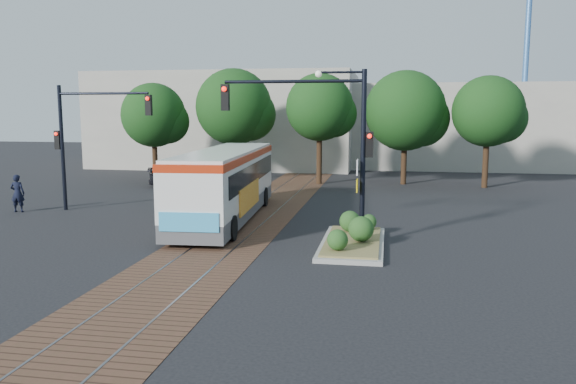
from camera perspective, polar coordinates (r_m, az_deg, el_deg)
name	(u,v)px	position (r m, az deg, el deg)	size (l,w,h in m)	color
ground	(231,235)	(22.06, -5.83, -4.33)	(120.00, 120.00, 0.00)	black
trackbed	(255,216)	(25.85, -3.40, -2.43)	(3.60, 40.00, 0.02)	#533526
tree_row	(316,110)	(37.42, 2.86, 8.31)	(26.40, 5.60, 7.67)	#382314
warehouses	(314,122)	(49.87, 2.68, 7.09)	(40.00, 13.00, 8.00)	#ADA899
crane	(527,43)	(56.33, 23.11, 13.79)	(8.00, 0.50, 18.00)	#3F72B2
city_bus	(226,181)	(24.96, -6.31, 1.14)	(3.19, 11.68, 3.09)	#4C4C4E
traffic_island	(353,236)	(20.32, 6.67, -4.48)	(2.20, 5.20, 1.13)	gray
signal_pole_main	(328,129)	(20.01, 4.11, 6.43)	(5.49, 0.46, 6.00)	black
signal_pole_left	(83,130)	(28.57, -20.11, 5.89)	(4.99, 0.34, 6.00)	black
officer	(18,193)	(29.63, -25.78, -0.12)	(0.66, 0.43, 1.81)	black
parked_car	(183,177)	(36.47, -10.65, 1.53)	(1.75, 4.29, 1.25)	black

